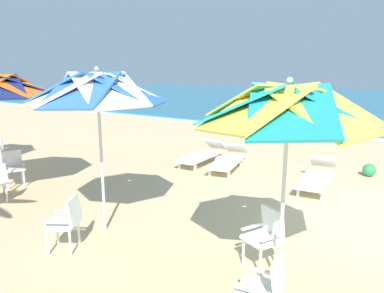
{
  "coord_description": "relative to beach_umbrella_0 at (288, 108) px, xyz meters",
  "views": [
    {
      "loc": [
        0.73,
        -6.99,
        2.79
      ],
      "look_at": [
        -3.89,
        -0.17,
        1.0
      ],
      "focal_mm": 33.6,
      "sensor_mm": 36.0,
      "label": 1
    }
  ],
  "objects": [
    {
      "name": "ground_plane",
      "position": [
        0.71,
        2.83,
        -2.34
      ],
      "size": [
        80.0,
        80.0,
        0.0
      ],
      "primitive_type": "plane",
      "color": "#D3B784"
    },
    {
      "name": "beach_umbrella_0",
      "position": [
        0.0,
        0.0,
        0.0
      ],
      "size": [
        2.31,
        2.31,
        2.7
      ],
      "color": "silver",
      "rests_on": "ground"
    },
    {
      "name": "plastic_chair_0",
      "position": [
        -0.34,
        0.32,
        -1.84
      ],
      "size": [
        0.58,
        0.6,
        0.87
      ],
      "color": "white",
      "rests_on": "ground"
    },
    {
      "name": "plastic_chair_1",
      "position": [
        0.16,
        -0.86,
        -1.84
      ],
      "size": [
        0.52,
        0.5,
        0.87
      ],
      "color": "white",
      "rests_on": "ground"
    },
    {
      "name": "beach_umbrella_1",
      "position": [
        -3.13,
        -0.14,
        0.12
      ],
      "size": [
        2.32,
        2.32,
        2.83
      ],
      "color": "silver",
      "rests_on": "ground"
    },
    {
      "name": "plastic_chair_2",
      "position": [
        -3.08,
        -0.96,
        -1.84
      ],
      "size": [
        0.62,
        0.61,
        0.87
      ],
      "color": "white",
      "rests_on": "ground"
    },
    {
      "name": "plastic_chair_5",
      "position": [
        -6.81,
        0.34,
        -1.84
      ],
      "size": [
        0.6,
        0.58,
        0.87
      ],
      "color": "white",
      "rests_on": "ground"
    },
    {
      "name": "sun_lounger_1",
      "position": [
        -0.69,
        4.32,
        -2.06
      ],
      "size": [
        0.84,
        2.2,
        0.62
      ],
      "color": "white",
      "rests_on": "ground"
    },
    {
      "name": "sun_lounger_2",
      "position": [
        -3.23,
        4.56,
        -2.06
      ],
      "size": [
        1.07,
        2.23,
        0.62
      ],
      "color": "white",
      "rests_on": "ground"
    },
    {
      "name": "sun_lounger_3",
      "position": [
        -4.16,
        4.67,
        -2.06
      ],
      "size": [
        0.72,
        2.17,
        0.62
      ],
      "color": "white",
      "rests_on": "ground"
    },
    {
      "name": "beach_ball",
      "position": [
        0.2,
        6.03,
        -2.17
      ],
      "size": [
        0.33,
        0.33,
        0.33
      ],
      "primitive_type": "sphere",
      "color": "#2D8C4C",
      "rests_on": "ground"
    }
  ]
}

